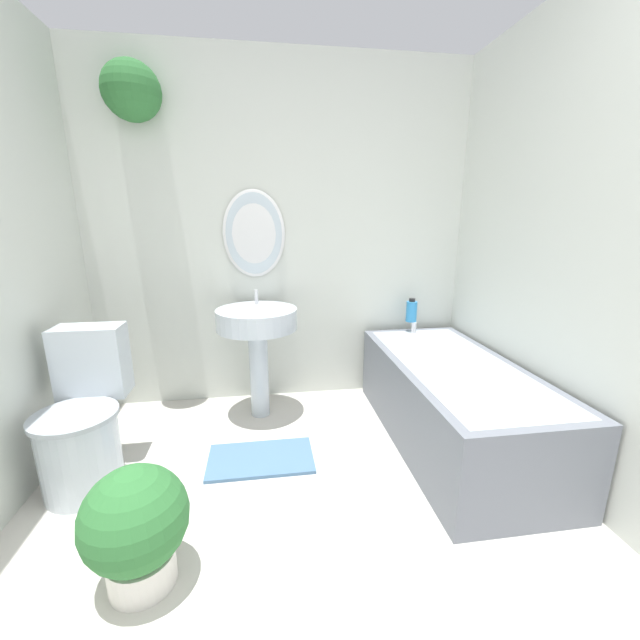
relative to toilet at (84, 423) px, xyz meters
name	(u,v)px	position (x,y,z in m)	size (l,w,h in m)	color
wall_back	(270,225)	(0.98, 0.91, 0.96)	(2.77, 0.34, 2.40)	silver
wall_right	(594,247)	(2.43, -0.32, 0.87)	(0.06, 2.55, 2.40)	silver
toilet	(84,423)	(0.00, 0.00, 0.00)	(0.39, 0.56, 0.78)	silver
pedestal_sink	(257,330)	(0.87, 0.59, 0.28)	(0.53, 0.53, 0.85)	silver
bathtub	(452,401)	(2.03, 0.08, -0.06)	(0.70, 1.53, 0.58)	slate
shampoo_bottle	(411,311)	(2.01, 0.78, 0.33)	(0.08, 0.08, 0.18)	#2D84C6
potted_plant	(136,524)	(0.44, -0.68, -0.07)	(0.38, 0.38, 0.48)	silver
bath_mat	(261,459)	(0.87, 0.04, -0.32)	(0.59, 0.34, 0.02)	#4C7093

